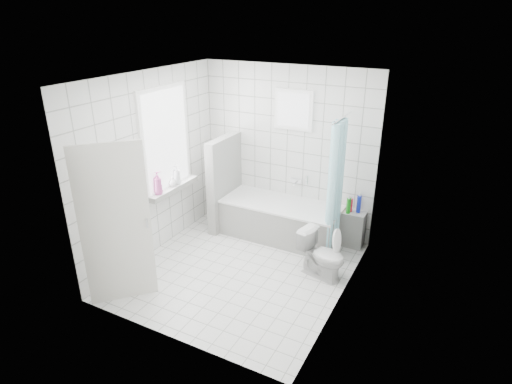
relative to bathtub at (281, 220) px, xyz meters
The scene contains 19 objects.
ground 1.17m from the bathtub, 94.76° to the right, with size 3.00×3.00×0.00m, color white.
ceiling 2.57m from the bathtub, 94.76° to the right, with size 3.00×3.00×0.00m, color white.
wall_back 1.08m from the bathtub, 104.03° to the left, with size 2.80×0.02×2.60m, color white.
wall_front 2.81m from the bathtub, 92.04° to the right, with size 2.80×0.02×2.60m, color white.
wall_left 2.13m from the bathtub, 143.01° to the right, with size 0.02×3.00×2.60m, color white.
wall_right 2.00m from the bathtub, 40.73° to the right, with size 0.02×3.00×2.60m, color white.
window_left 2.12m from the bathtub, 150.34° to the right, with size 0.01×0.90×1.40m, color white.
window_back 1.69m from the bathtub, 88.90° to the left, with size 0.50×0.01×0.50m, color white.
window_sill 1.72m from the bathtub, 149.56° to the right, with size 0.18×1.02×0.08m, color white.
door 2.64m from the bathtub, 114.88° to the right, with size 0.04×0.80×2.00m, color silver.
bathtub is the anchor object (origin of this frame).
partition_wall 1.08m from the bathtub, behind, with size 0.15×0.85×1.50m, color white.
tiled_ledge 1.07m from the bathtub, 13.76° to the left, with size 0.40×0.24×0.55m, color white.
toilet 1.19m from the bathtub, 38.06° to the right, with size 0.36×0.63×0.64m, color silver.
curtain_rod 1.91m from the bathtub, ahead, with size 0.02×0.02×0.80m, color silver.
shower_curtain 1.19m from the bathtub, 10.26° to the right, with size 0.14×0.48×1.78m, color #44B9C8, non-canonical shape.
tub_faucet 0.66m from the bathtub, 73.38° to the left, with size 0.18×0.06×0.06m, color silver.
sill_bottles 1.85m from the bathtub, 145.56° to the right, with size 0.18×0.59×0.33m.
ledge_bottles 1.14m from the bathtub, 13.37° to the left, with size 0.19×0.16×0.27m.
Camera 1 is at (2.50, -4.34, 3.31)m, focal length 30.00 mm.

